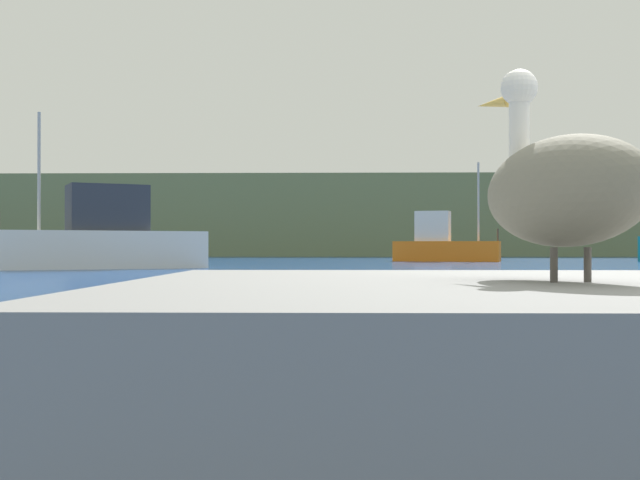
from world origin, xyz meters
TOP-DOWN VIEW (x-y plane):
  - hillside_backdrop at (0.00, 66.20)m, footprint 140.00×12.26m
  - pier_dock at (-0.89, -0.75)m, footprint 3.54×3.02m
  - pelican at (-0.89, -0.73)m, footprint 0.71×1.26m
  - fishing_boat_orange at (4.18, 41.03)m, footprint 6.15×3.24m
  - fishing_boat_white at (-10.85, 26.38)m, footprint 8.00×5.66m

SIDE VIEW (x-z plane):
  - pier_dock at x=-0.89m, z-range 0.00..0.73m
  - fishing_boat_orange at x=4.18m, z-range -1.84..3.72m
  - pelican at x=-0.89m, z-range 0.64..1.57m
  - fishing_boat_white at x=-10.85m, z-range -1.79..4.09m
  - hillside_backdrop at x=0.00m, z-range 0.00..6.81m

